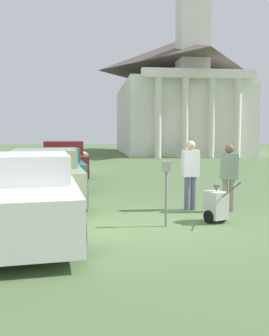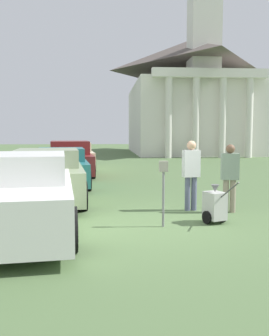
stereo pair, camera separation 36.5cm
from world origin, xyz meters
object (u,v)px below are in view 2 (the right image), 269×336
Objects in this scene: parked_car_white at (23,194)px; parked_car_cream at (75,156)px; parked_car_sage at (48,177)px; parked_car_maroon at (70,160)px; person_worker at (191,171)px; parking_meter at (163,181)px; equipment_cart at (215,206)px; church at (188,94)px; parked_car_teal at (61,168)px; person_supervisor at (230,174)px.

parked_car_cream is at bearing 83.45° from parked_car_white.
parked_car_sage is at bearing -96.56° from parked_car_cream.
person_worker reaches higher than parked_car_maroon.
parking_meter is at bearing -54.41° from parked_car_sage.
equipment_cart is 30.50m from church.
parked_car_cream reaches higher than parking_meter.
parked_car_teal is 3.52m from parked_car_maroon.
parked_car_white is at bearing 164.20° from equipment_cart.
person_worker is at bearing 59.35° from parking_meter.
parked_car_sage is 5.07m from person_supervisor.
church is (9.86, 19.77, 5.15)m from parked_car_maroon.
person_worker is at bearing -78.02° from parked_car_cream.
parked_car_maroon is 3.68× the size of parking_meter.
parked_car_teal is 6.99m from parking_meter.
parked_car_teal is at bearing -112.94° from church.
parked_car_teal reaches higher than equipment_cart.
parked_car_cream is 20.08m from church.
parked_car_sage is 6.74m from parked_car_maroon.
parked_car_white is 3.90× the size of parking_meter.
church reaches higher than parked_car_white.
parked_car_sage is 28.75m from church.
parked_car_cream is 13.28m from parking_meter.
parked_car_teal is 0.21× the size of church.
parked_car_maroon is at bearing 83.44° from parked_car_white.
parked_car_teal is at bearing 83.45° from parked_car_white.
parked_car_teal is at bearing -96.57° from parked_car_maroon.
church reaches higher than parked_car_sage.
person_worker reaches higher than person_supervisor.
parked_car_teal is 6.92m from person_supervisor.
parked_car_sage is 4.12m from person_worker.
parked_car_sage is (-0.00, 3.24, -0.02)m from parked_car_white.
church is at bearing 56.95° from parked_car_maroon.
equipment_cart is (4.03, 0.32, -0.35)m from parked_car_white.
person_supervisor is (4.71, -1.85, 0.24)m from parked_car_sage.
person_supervisor is at bearing -67.82° from parked_car_maroon.
parked_car_teal is (0.00, 3.22, -0.05)m from parked_car_sage.
person_worker is at bearing 17.38° from parked_car_white.
parked_car_sage reaches higher than parking_meter.
parking_meter is 0.78× the size of person_worker.
person_worker reaches higher than parked_car_white.
church is (7.00, 29.67, 4.91)m from parking_meter.
person_worker is (3.81, -8.29, 0.29)m from parked_car_maroon.
person_supervisor reaches higher than parking_meter.
parked_car_maroon is (0.00, 3.52, 0.06)m from parked_car_teal.
person_supervisor is (1.85, 1.31, -0.00)m from parking_meter.
equipment_cart is (-0.68, -1.07, -0.57)m from person_supervisor.
parked_car_white reaches higher than parked_car_sage.
parked_car_sage is 3.62× the size of parking_meter.
parked_car_maroon is (0.00, 9.98, -0.01)m from parked_car_white.
parked_car_sage is 2.83× the size of person_worker.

